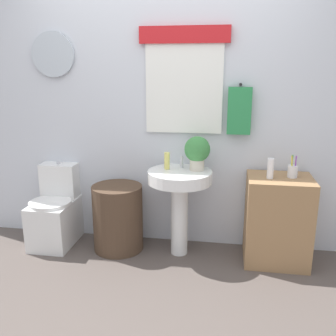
{
  "coord_description": "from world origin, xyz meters",
  "views": [
    {
      "loc": [
        0.56,
        -2.17,
        1.62
      ],
      "look_at": [
        0.08,
        0.8,
        0.8
      ],
      "focal_mm": 39.58,
      "sensor_mm": 36.0,
      "label": 1
    }
  ],
  "objects_px": {
    "laundry_hamper": "(118,218)",
    "lotion_bottle": "(270,169)",
    "toilet": "(56,213)",
    "wooden_cabinet": "(277,220)",
    "toothbrush_cup": "(293,171)",
    "soap_bottle": "(167,161)",
    "potted_plant": "(197,151)",
    "pedestal_sink": "(180,191)"
  },
  "relations": [
    {
      "from": "wooden_cabinet",
      "to": "potted_plant",
      "type": "height_order",
      "value": "potted_plant"
    },
    {
      "from": "pedestal_sink",
      "to": "soap_bottle",
      "type": "distance_m",
      "value": 0.28
    },
    {
      "from": "toothbrush_cup",
      "to": "lotion_bottle",
      "type": "bearing_deg",
      "value": -162.03
    },
    {
      "from": "soap_bottle",
      "to": "potted_plant",
      "type": "xyz_separation_m",
      "value": [
        0.26,
        0.01,
        0.09
      ]
    },
    {
      "from": "toilet",
      "to": "potted_plant",
      "type": "bearing_deg",
      "value": 1.23
    },
    {
      "from": "laundry_hamper",
      "to": "toothbrush_cup",
      "type": "xyz_separation_m",
      "value": [
        1.49,
        0.02,
        0.5
      ]
    },
    {
      "from": "laundry_hamper",
      "to": "pedestal_sink",
      "type": "bearing_deg",
      "value": 0.0
    },
    {
      "from": "lotion_bottle",
      "to": "wooden_cabinet",
      "type": "bearing_deg",
      "value": 23.4
    },
    {
      "from": "lotion_bottle",
      "to": "toilet",
      "type": "bearing_deg",
      "value": 177.88
    },
    {
      "from": "pedestal_sink",
      "to": "soap_bottle",
      "type": "relative_size",
      "value": 5.18
    },
    {
      "from": "wooden_cabinet",
      "to": "lotion_bottle",
      "type": "height_order",
      "value": "lotion_bottle"
    },
    {
      "from": "soap_bottle",
      "to": "lotion_bottle",
      "type": "relative_size",
      "value": 0.89
    },
    {
      "from": "pedestal_sink",
      "to": "wooden_cabinet",
      "type": "bearing_deg",
      "value": 0.0
    },
    {
      "from": "toilet",
      "to": "wooden_cabinet",
      "type": "relative_size",
      "value": 1.01
    },
    {
      "from": "toilet",
      "to": "lotion_bottle",
      "type": "relative_size",
      "value": 4.56
    },
    {
      "from": "pedestal_sink",
      "to": "wooden_cabinet",
      "type": "height_order",
      "value": "pedestal_sink"
    },
    {
      "from": "soap_bottle",
      "to": "toothbrush_cup",
      "type": "bearing_deg",
      "value": -1.64
    },
    {
      "from": "toilet",
      "to": "soap_bottle",
      "type": "xyz_separation_m",
      "value": [
        1.06,
        0.02,
        0.55
      ]
    },
    {
      "from": "laundry_hamper",
      "to": "lotion_bottle",
      "type": "bearing_deg",
      "value": -1.75
    },
    {
      "from": "laundry_hamper",
      "to": "soap_bottle",
      "type": "distance_m",
      "value": 0.7
    },
    {
      "from": "toilet",
      "to": "toothbrush_cup",
      "type": "relative_size",
      "value": 4.11
    },
    {
      "from": "potted_plant",
      "to": "toothbrush_cup",
      "type": "xyz_separation_m",
      "value": [
        0.79,
        -0.04,
        -0.13
      ]
    },
    {
      "from": "soap_bottle",
      "to": "laundry_hamper",
      "type": "bearing_deg",
      "value": -173.6
    },
    {
      "from": "laundry_hamper",
      "to": "pedestal_sink",
      "type": "xyz_separation_m",
      "value": [
        0.57,
        0.0,
        0.29
      ]
    },
    {
      "from": "laundry_hamper",
      "to": "lotion_bottle",
      "type": "distance_m",
      "value": 1.41
    },
    {
      "from": "potted_plant",
      "to": "lotion_bottle",
      "type": "distance_m",
      "value": 0.62
    },
    {
      "from": "pedestal_sink",
      "to": "potted_plant",
      "type": "bearing_deg",
      "value": 23.2
    },
    {
      "from": "pedestal_sink",
      "to": "soap_bottle",
      "type": "bearing_deg",
      "value": 157.38
    },
    {
      "from": "toilet",
      "to": "wooden_cabinet",
      "type": "height_order",
      "value": "toilet"
    },
    {
      "from": "toilet",
      "to": "soap_bottle",
      "type": "relative_size",
      "value": 5.13
    },
    {
      "from": "soap_bottle",
      "to": "toothbrush_cup",
      "type": "height_order",
      "value": "toothbrush_cup"
    },
    {
      "from": "wooden_cabinet",
      "to": "toothbrush_cup",
      "type": "height_order",
      "value": "toothbrush_cup"
    },
    {
      "from": "laundry_hamper",
      "to": "wooden_cabinet",
      "type": "xyz_separation_m",
      "value": [
        1.4,
        0.0,
        0.07
      ]
    },
    {
      "from": "toilet",
      "to": "wooden_cabinet",
      "type": "bearing_deg",
      "value": -0.89
    },
    {
      "from": "soap_bottle",
      "to": "lotion_bottle",
      "type": "xyz_separation_m",
      "value": [
        0.86,
        -0.09,
        -0.01
      ]
    },
    {
      "from": "potted_plant",
      "to": "toothbrush_cup",
      "type": "distance_m",
      "value": 0.8
    },
    {
      "from": "soap_bottle",
      "to": "toilet",
      "type": "bearing_deg",
      "value": -179.01
    },
    {
      "from": "laundry_hamper",
      "to": "soap_bottle",
      "type": "height_order",
      "value": "soap_bottle"
    },
    {
      "from": "toilet",
      "to": "laundry_hamper",
      "type": "height_order",
      "value": "toilet"
    },
    {
      "from": "toilet",
      "to": "potted_plant",
      "type": "relative_size",
      "value": 2.59
    },
    {
      "from": "toothbrush_cup",
      "to": "potted_plant",
      "type": "bearing_deg",
      "value": 177.09
    },
    {
      "from": "lotion_bottle",
      "to": "potted_plant",
      "type": "bearing_deg",
      "value": 170.59
    }
  ]
}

